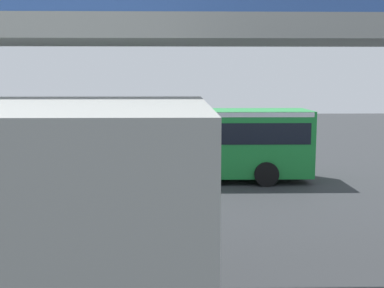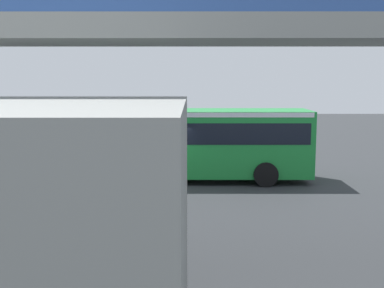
{
  "view_description": "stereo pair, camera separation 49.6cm",
  "coord_description": "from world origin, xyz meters",
  "views": [
    {
      "loc": [
        -0.84,
        19.95,
        4.58
      ],
      "look_at": [
        -1.29,
        -1.23,
        1.6
      ],
      "focal_mm": 44.52,
      "sensor_mm": 36.0,
      "label": 1
    },
    {
      "loc": [
        -1.34,
        19.95,
        4.58
      ],
      "look_at": [
        -1.29,
        -1.23,
        1.6
      ],
      "focal_mm": 44.52,
      "sensor_mm": 36.0,
      "label": 2
    }
  ],
  "objects": [
    {
      "name": "lane_dash_left",
      "position": [
        0.0,
        -2.54,
        0.0
      ],
      "size": [
        2.0,
        0.2,
        0.01
      ],
      "primitive_type": "cube",
      "color": "silver",
      "rests_on": "ground"
    },
    {
      "name": "pedestrian",
      "position": [
        2.69,
        1.55,
        0.89
      ],
      "size": [
        0.38,
        0.38,
        1.79
      ],
      "color": "#2D2D38",
      "rests_on": "ground"
    },
    {
      "name": "lane_dash_centre",
      "position": [
        4.0,
        -2.54,
        0.0
      ],
      "size": [
        2.0,
        0.2,
        0.01
      ],
      "primitive_type": "cube",
      "color": "silver",
      "rests_on": "ground"
    },
    {
      "name": "ground",
      "position": [
        0.0,
        0.0,
        0.0
      ],
      "size": [
        80.0,
        80.0,
        0.0
      ],
      "primitive_type": "plane",
      "color": "#2D3033"
    },
    {
      "name": "lane_dash_leftmost",
      "position": [
        -4.0,
        -2.54,
        0.0
      ],
      "size": [
        2.0,
        0.2,
        0.01
      ],
      "primitive_type": "cube",
      "color": "silver",
      "rests_on": "ground"
    },
    {
      "name": "pedestrian_overpass",
      "position": [
        0.0,
        9.26,
        5.17
      ],
      "size": [
        28.72,
        2.6,
        6.93
      ],
      "color": "gray",
      "rests_on": "ground"
    },
    {
      "name": "city_bus",
      "position": [
        -0.72,
        -0.96,
        1.88
      ],
      "size": [
        11.54,
        2.85,
        3.15
      ],
      "color": "#1E8C38",
      "rests_on": "ground"
    },
    {
      "name": "traffic_sign",
      "position": [
        4.1,
        -3.95,
        1.89
      ],
      "size": [
        0.08,
        0.6,
        2.8
      ],
      "color": "slate",
      "rests_on": "ground"
    }
  ]
}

